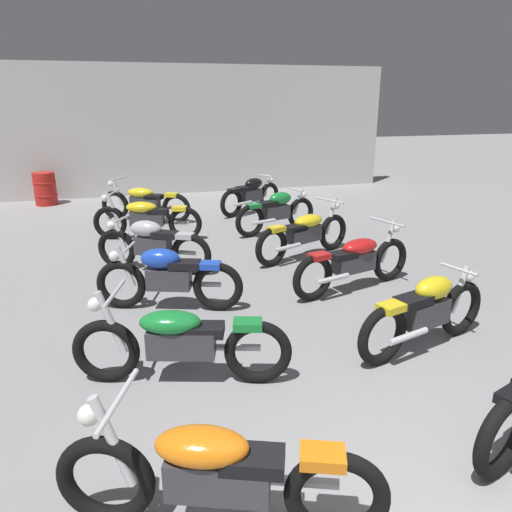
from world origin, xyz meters
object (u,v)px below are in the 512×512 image
motorcycle_left_row_3 (152,244)px  motorcycle_right_row_2 (355,261)px  motorcycle_left_row_1 (180,341)px  motorcycle_right_row_4 (277,211)px  oil_drum (45,189)px  motorcycle_right_row_5 (251,194)px  motorcycle_left_row_4 (146,217)px  motorcycle_right_row_3 (305,233)px  motorcycle_left_row_5 (145,202)px  motorcycle_left_row_2 (168,277)px  motorcycle_right_row_1 (426,311)px  motorcycle_left_row_0 (216,473)px

motorcycle_left_row_3 → motorcycle_right_row_2: (2.77, -1.64, -0.01)m
motorcycle_left_row_1 → motorcycle_right_row_4: bearing=62.2°
motorcycle_left_row_3 → oil_drum: size_ratio=2.09×
motorcycle_left_row_3 → motorcycle_right_row_5: 4.49m
motorcycle_right_row_2 → motorcycle_right_row_5: 5.25m
motorcycle_left_row_4 → motorcycle_right_row_3: same height
motorcycle_left_row_5 → motorcycle_right_row_4: size_ratio=1.02×
motorcycle_left_row_5 → motorcycle_left_row_2: bearing=-90.4°
motorcycle_right_row_4 → motorcycle_right_row_2: bearing=-88.6°
motorcycle_left_row_5 → motorcycle_right_row_1: (2.60, -6.95, 0.01)m
motorcycle_left_row_0 → motorcycle_right_row_4: (2.71, 6.94, 0.01)m
motorcycle_left_row_5 → motorcycle_right_row_4: motorcycle_left_row_5 is taller
motorcycle_left_row_1 → motorcycle_right_row_2: size_ratio=1.00×
motorcycle_left_row_0 → motorcycle_right_row_4: size_ratio=1.08×
motorcycle_right_row_2 → motorcycle_left_row_4: bearing=127.3°
motorcycle_left_row_0 → oil_drum: (-2.25, 11.25, -0.03)m
motorcycle_right_row_5 → motorcycle_right_row_1: bearing=-89.6°
motorcycle_left_row_2 → motorcycle_right_row_1: bearing=-35.5°
motorcycle_left_row_0 → motorcycle_left_row_5: same height
motorcycle_left_row_0 → motorcycle_left_row_2: bearing=88.4°
motorcycle_left_row_1 → motorcycle_right_row_4: 5.78m
motorcycle_left_row_0 → motorcycle_left_row_3: (0.03, 5.22, 0.01)m
motorcycle_left_row_0 → motorcycle_right_row_1: 3.25m
motorcycle_left_row_2 → motorcycle_right_row_3: size_ratio=0.93×
motorcycle_left_row_1 → motorcycle_right_row_1: size_ratio=1.10×
motorcycle_right_row_2 → oil_drum: 9.18m
motorcycle_right_row_3 → motorcycle_left_row_0: bearing=-117.0°
motorcycle_right_row_4 → motorcycle_right_row_5: bearing=90.6°
motorcycle_right_row_5 → motorcycle_right_row_4: bearing=-89.4°
motorcycle_left_row_4 → motorcycle_right_row_1: 6.01m
motorcycle_left_row_4 → motorcycle_left_row_2: bearing=-89.4°
motorcycle_left_row_1 → motorcycle_left_row_2: 1.81m
motorcycle_left_row_1 → motorcycle_right_row_2: 3.28m
motorcycle_left_row_1 → motorcycle_right_row_3: size_ratio=1.03×
motorcycle_left_row_2 → motorcycle_right_row_4: 4.21m
motorcycle_right_row_4 → motorcycle_right_row_5: 1.89m
motorcycle_left_row_0 → motorcycle_left_row_2: (0.10, 3.64, 0.01)m
motorcycle_left_row_3 → oil_drum: 6.45m
motorcycle_right_row_3 → motorcycle_left_row_2: bearing=-148.3°
motorcycle_left_row_3 → motorcycle_left_row_5: bearing=88.2°
motorcycle_left_row_1 → motorcycle_left_row_3: bearing=89.8°
motorcycle_left_row_0 → motorcycle_left_row_3: motorcycle_left_row_0 is taller
motorcycle_left_row_0 → motorcycle_right_row_4: 7.45m
motorcycle_left_row_3 → motorcycle_right_row_1: 4.39m
motorcycle_right_row_5 → oil_drum: motorcycle_right_row_5 is taller
motorcycle_left_row_0 → motorcycle_right_row_2: bearing=52.0°
motorcycle_left_row_0 → motorcycle_right_row_5: bearing=73.1°
motorcycle_left_row_4 → motorcycle_right_row_1: motorcycle_left_row_4 is taller
motorcycle_left_row_0 → motorcycle_left_row_2: 3.64m
motorcycle_right_row_1 → motorcycle_left_row_0: bearing=-147.3°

